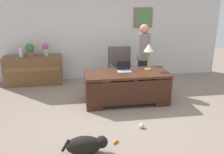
{
  "coord_description": "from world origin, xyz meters",
  "views": [
    {
      "loc": [
        -0.93,
        -4.67,
        2.42
      ],
      "look_at": [
        -0.17,
        0.3,
        0.75
      ],
      "focal_mm": 39.72,
      "sensor_mm": 36.0,
      "label": 1
    }
  ],
  "objects_px": {
    "person_standing": "(143,57)",
    "vase_empty": "(21,53)",
    "dog_toy_ball": "(141,126)",
    "dog_toy_bone": "(115,141)",
    "vase_with_flowers": "(46,48)",
    "desk_lamp": "(149,49)",
    "laptop": "(124,69)",
    "credenza": "(33,70)",
    "desk": "(127,86)",
    "dog_lying": "(86,145)",
    "potted_plant": "(30,49)",
    "armchair": "(120,71)"
  },
  "relations": [
    {
      "from": "potted_plant",
      "to": "vase_with_flowers",
      "type": "bearing_deg",
      "value": -0.0
    },
    {
      "from": "armchair",
      "to": "vase_with_flowers",
      "type": "relative_size",
      "value": 3.14
    },
    {
      "from": "dog_lying",
      "to": "vase_empty",
      "type": "relative_size",
      "value": 3.36
    },
    {
      "from": "desk_lamp",
      "to": "dog_toy_bone",
      "type": "bearing_deg",
      "value": -120.98
    },
    {
      "from": "vase_with_flowers",
      "to": "potted_plant",
      "type": "xyz_separation_m",
      "value": [
        -0.42,
        0.0,
        -0.01
      ]
    },
    {
      "from": "desk",
      "to": "desk_lamp",
      "type": "bearing_deg",
      "value": 16.71
    },
    {
      "from": "person_standing",
      "to": "desk_lamp",
      "type": "xyz_separation_m",
      "value": [
        -0.05,
        -0.61,
        0.33
      ]
    },
    {
      "from": "dog_toy_bone",
      "to": "desk_lamp",
      "type": "bearing_deg",
      "value": 59.02
    },
    {
      "from": "credenza",
      "to": "desk_lamp",
      "type": "xyz_separation_m",
      "value": [
        2.86,
        -1.5,
        0.82
      ]
    },
    {
      "from": "laptop",
      "to": "person_standing",
      "type": "bearing_deg",
      "value": 45.0
    },
    {
      "from": "armchair",
      "to": "laptop",
      "type": "relative_size",
      "value": 3.49
    },
    {
      "from": "dog_toy_ball",
      "to": "dog_toy_bone",
      "type": "distance_m",
      "value": 0.71
    },
    {
      "from": "credenza",
      "to": "potted_plant",
      "type": "xyz_separation_m",
      "value": [
        -0.04,
        0.0,
        0.6
      ]
    },
    {
      "from": "desk",
      "to": "dog_toy_ball",
      "type": "height_order",
      "value": "desk"
    },
    {
      "from": "laptop",
      "to": "vase_with_flowers",
      "type": "bearing_deg",
      "value": 141.46
    },
    {
      "from": "vase_with_flowers",
      "to": "vase_empty",
      "type": "bearing_deg",
      "value": 180.0
    },
    {
      "from": "laptop",
      "to": "vase_with_flowers",
      "type": "distance_m",
      "value": 2.44
    },
    {
      "from": "credenza",
      "to": "potted_plant",
      "type": "distance_m",
      "value": 0.6
    },
    {
      "from": "armchair",
      "to": "vase_with_flowers",
      "type": "distance_m",
      "value": 2.15
    },
    {
      "from": "dog_lying",
      "to": "dog_toy_bone",
      "type": "relative_size",
      "value": 4.97
    },
    {
      "from": "armchair",
      "to": "potted_plant",
      "type": "height_order",
      "value": "potted_plant"
    },
    {
      "from": "vase_with_flowers",
      "to": "dog_toy_bone",
      "type": "relative_size",
      "value": 2.38
    },
    {
      "from": "desk_lamp",
      "to": "person_standing",
      "type": "bearing_deg",
      "value": 85.25
    },
    {
      "from": "vase_empty",
      "to": "vase_with_flowers",
      "type": "bearing_deg",
      "value": -0.0
    },
    {
      "from": "armchair",
      "to": "dog_toy_ball",
      "type": "bearing_deg",
      "value": -89.59
    },
    {
      "from": "armchair",
      "to": "laptop",
      "type": "xyz_separation_m",
      "value": [
        -0.07,
        -0.82,
        0.3
      ]
    },
    {
      "from": "person_standing",
      "to": "vase_empty",
      "type": "distance_m",
      "value": 3.32
    },
    {
      "from": "desk",
      "to": "armchair",
      "type": "relative_size",
      "value": 1.72
    },
    {
      "from": "vase_empty",
      "to": "desk_lamp",
      "type": "bearing_deg",
      "value": -25.41
    },
    {
      "from": "potted_plant",
      "to": "dog_toy_ball",
      "type": "distance_m",
      "value": 3.86
    },
    {
      "from": "desk",
      "to": "dog_toy_bone",
      "type": "distance_m",
      "value": 1.75
    },
    {
      "from": "credenza",
      "to": "vase_with_flowers",
      "type": "distance_m",
      "value": 0.72
    },
    {
      "from": "laptop",
      "to": "dog_lying",
      "type": "bearing_deg",
      "value": -116.73
    },
    {
      "from": "dog_toy_ball",
      "to": "dog_toy_bone",
      "type": "bearing_deg",
      "value": -144.05
    },
    {
      "from": "credenza",
      "to": "dog_toy_bone",
      "type": "bearing_deg",
      "value": -61.28
    },
    {
      "from": "credenza",
      "to": "person_standing",
      "type": "height_order",
      "value": "person_standing"
    },
    {
      "from": "potted_plant",
      "to": "dog_toy_bone",
      "type": "relative_size",
      "value": 2.4
    },
    {
      "from": "dog_toy_ball",
      "to": "dog_toy_bone",
      "type": "relative_size",
      "value": 0.67
    },
    {
      "from": "person_standing",
      "to": "laptop",
      "type": "xyz_separation_m",
      "value": [
        -0.63,
        -0.63,
        -0.11
      ]
    },
    {
      "from": "vase_with_flowers",
      "to": "dog_toy_ball",
      "type": "height_order",
      "value": "vase_with_flowers"
    },
    {
      "from": "armchair",
      "to": "dog_lying",
      "type": "xyz_separation_m",
      "value": [
        -1.07,
        -2.81,
        -0.34
      ]
    },
    {
      "from": "armchair",
      "to": "person_standing",
      "type": "bearing_deg",
      "value": -18.68
    },
    {
      "from": "dog_lying",
      "to": "dog_toy_bone",
      "type": "xyz_separation_m",
      "value": [
        0.51,
        0.23,
        -0.13
      ]
    },
    {
      "from": "laptop",
      "to": "dog_toy_bone",
      "type": "xyz_separation_m",
      "value": [
        -0.49,
        -1.76,
        -0.77
      ]
    },
    {
      "from": "credenza",
      "to": "dog_toy_bone",
      "type": "relative_size",
      "value": 10.41
    },
    {
      "from": "laptop",
      "to": "dog_toy_bone",
      "type": "bearing_deg",
      "value": -105.54
    },
    {
      "from": "vase_with_flowers",
      "to": "vase_empty",
      "type": "relative_size",
      "value": 1.61
    },
    {
      "from": "desk",
      "to": "dog_toy_bone",
      "type": "xyz_separation_m",
      "value": [
        -0.53,
        -1.62,
        -0.38
      ]
    },
    {
      "from": "armchair",
      "to": "laptop",
      "type": "height_order",
      "value": "armchair"
    },
    {
      "from": "credenza",
      "to": "person_standing",
      "type": "distance_m",
      "value": 3.09
    }
  ]
}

